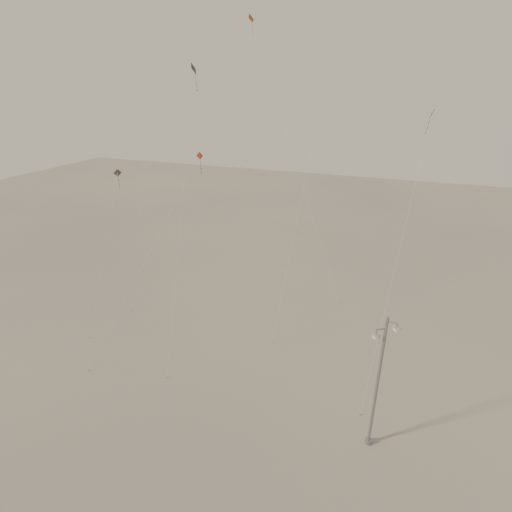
% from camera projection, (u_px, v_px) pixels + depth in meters
% --- Properties ---
extents(ground, '(160.00, 160.00, 0.00)m').
position_uv_depth(ground, '(221.00, 394.00, 29.09)').
color(ground, gray).
rests_on(ground, ground).
extents(street_lamp, '(1.52, 0.83, 9.23)m').
position_uv_depth(street_lamp, '(378.00, 381.00, 23.13)').
color(street_lamp, gray).
rests_on(street_lamp, ground).
extents(kite_0, '(1.13, 9.75, 30.53)m').
position_uv_depth(kite_0, '(155.00, 48.00, 36.68)').
color(kite_0, maroon).
rests_on(kite_0, ground).
extents(kite_1, '(1.14, 9.15, 22.27)m').
position_uv_depth(kite_1, '(188.00, 136.00, 30.00)').
color(kite_1, '#342D2B').
rests_on(kite_1, ground).
extents(kite_3, '(5.36, 11.25, 15.66)m').
position_uv_depth(kite_3, '(176.00, 203.00, 32.83)').
color(kite_3, maroon).
rests_on(kite_3, ground).
extents(kite_4, '(1.90, 10.83, 19.23)m').
position_uv_depth(kite_4, '(415.00, 186.00, 27.94)').
color(kite_4, '#342D2B').
rests_on(kite_4, ground).
extents(kite_5, '(11.10, 3.78, 26.81)m').
position_uv_depth(kite_5, '(275.00, 96.00, 38.07)').
color(kite_5, '#9E521A').
rests_on(kite_5, ground).
extents(kite_6, '(1.49, 5.52, 14.15)m').
position_uv_depth(kite_6, '(112.00, 208.00, 34.51)').
color(kite_6, '#342D2B').
rests_on(kite_6, ground).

